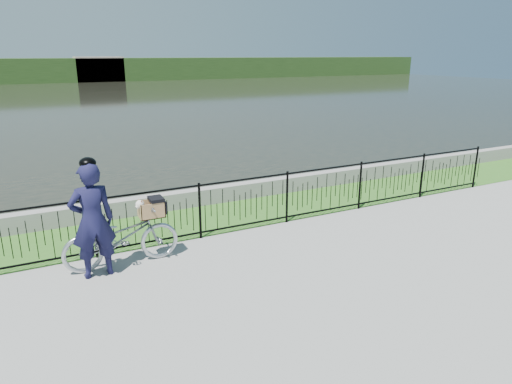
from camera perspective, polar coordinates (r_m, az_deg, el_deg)
ground at (r=8.34m, az=3.54°, el=-8.32°), size 120.00×120.00×0.00m
grass_strip at (r=10.49m, az=-3.68°, el=-2.90°), size 60.00×2.00×0.01m
water at (r=39.82m, az=-21.74°, el=10.61°), size 120.00×120.00×0.00m
quay_wall at (r=11.30m, az=-5.72°, el=-0.43°), size 60.00×0.30×0.40m
fence at (r=9.44m, az=-1.32°, el=-1.48°), size 14.00×0.06×1.15m
far_treeline at (r=66.62m, az=-24.43°, el=13.68°), size 120.00×6.00×3.00m
far_building_right at (r=65.75m, az=-19.01°, el=14.32°), size 6.00×3.00×3.20m
bicycle_rig at (r=8.23m, az=-16.40°, el=-5.36°), size 1.97×0.69×1.17m
cyclist at (r=7.82m, az=-19.79°, el=-3.27°), size 0.73×0.50×2.00m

